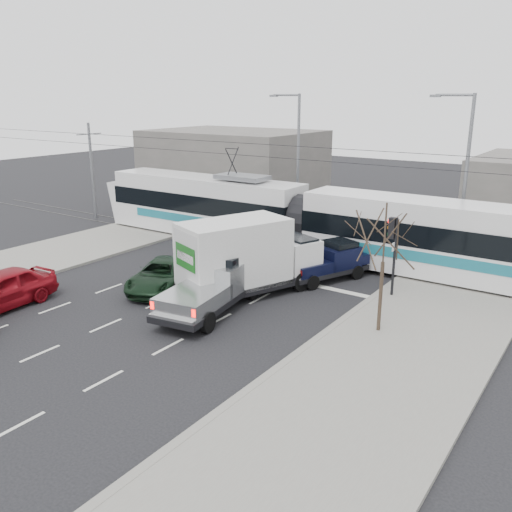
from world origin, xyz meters
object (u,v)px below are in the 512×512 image
Objects in this scene: street_lamp_far at (296,153)px; box_truck at (246,258)px; tram at (305,220)px; silver_pickup at (216,283)px; traffic_signal at (393,239)px; navy_pickup at (330,261)px; street_lamp_near at (463,169)px; green_car at (162,275)px; bare_tree at (384,239)px.

box_truck is (5.03, -12.88, -3.35)m from street_lamp_far.
silver_pickup is at bearing -84.44° from tram.
street_lamp_far reaches higher than box_truck.
traffic_signal is 3.95m from navy_pickup.
tram is (3.96, -5.60, -3.05)m from street_lamp_far.
street_lamp_near and street_lamp_far have the same top height.
tram is 7.37m from box_truck.
traffic_signal is at bearing -96.41° from street_lamp_near.
green_car is (1.29, -14.51, -4.43)m from street_lamp_far.
tram is (-7.54, -3.60, -3.05)m from street_lamp_near.
street_lamp_near reaches higher than silver_pickup.
street_lamp_far is at bearing 72.84° from green_car.
box_truck reaches higher than silver_pickup.
street_lamp_far is 16.27m from silver_pickup.
navy_pickup is at bearing 167.33° from traffic_signal.
traffic_signal is at bearing 5.87° from green_car.
tram is at bearing 87.03° from silver_pickup.
traffic_signal is (-1.13, 4.00, -1.05)m from bare_tree.
street_lamp_near is at bearing 79.91° from navy_pickup.
bare_tree is 11.26m from tram.
box_truck is 1.54× the size of green_car.
tram is 5.96× the size of navy_pickup.
tram is at bearing -54.75° from street_lamp_far.
bare_tree is 1.02× the size of green_car.
green_car is (-3.74, -1.63, -1.08)m from box_truck.
box_truck is (-6.75, 0.62, -2.03)m from bare_tree.
street_lamp_near is 1.00× the size of street_lamp_far.
green_car is at bearing 163.59° from silver_pickup.
green_car is (-10.21, -12.51, -4.43)m from street_lamp_near.
traffic_signal is at bearing -41.72° from street_lamp_far.
street_lamp_near is 13.09m from box_truck.
box_truck is at bearing 1.23° from green_car.
box_truck reaches higher than green_car.
silver_pickup is 1.32× the size of green_car.
green_car is at bearing -151.90° from traffic_signal.
street_lamp_far is 14.23m from box_truck.
navy_pickup is at bearing 83.33° from box_truck.
street_lamp_far is 7.50m from tram.
bare_tree is at bearing -16.76° from green_car.
navy_pickup is at bearing -50.38° from street_lamp_far.
bare_tree is at bearing -45.64° from tram.
silver_pickup is (0.98, -9.39, -0.93)m from tram.
navy_pickup is (7.23, -8.73, -4.18)m from street_lamp_far.
silver_pickup is (-5.72, -5.48, -1.61)m from traffic_signal.
navy_pickup is at bearing -122.40° from street_lamp_near.
box_truck is (0.10, 2.11, 0.64)m from silver_pickup.
street_lamp_far is 1.19× the size of box_truck.
street_lamp_far reaches higher than green_car.
traffic_signal is at bearing 9.64° from navy_pickup.
tram is 3.77× the size of box_truck.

